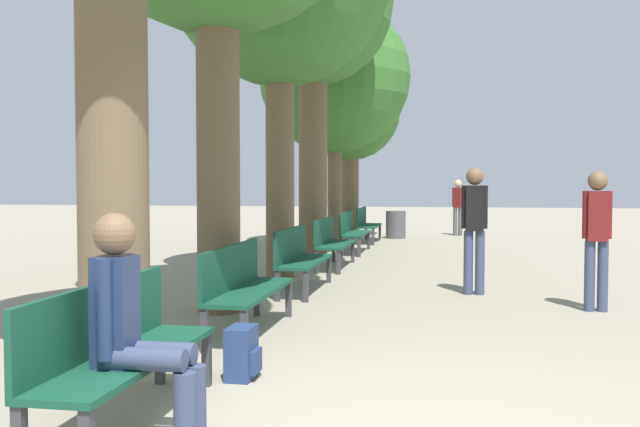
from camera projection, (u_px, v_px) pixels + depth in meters
The scene contains 15 objects.
bench_row_0 at pixel (116, 343), 4.32m from camera, with size 0.45×1.83×0.86m.
bench_row_1 at pixel (242, 282), 6.98m from camera, with size 0.45×1.83×0.86m.
bench_row_2 at pixel (299, 255), 9.65m from camera, with size 0.45×1.83×0.86m.
bench_row_3 at pixel (331, 239), 12.31m from camera, with size 0.45×1.83×0.86m.
bench_row_4 at pixel (351, 229), 14.98m from camera, with size 0.45×1.83×0.86m.
bench_row_5 at pixel (366, 222), 17.64m from camera, with size 0.45×1.83×0.86m.
tree_row_3 at pixel (313, 10), 13.64m from camera, with size 3.09×3.09×6.44m.
tree_row_4 at pixel (335, 78), 16.35m from camera, with size 3.47×3.47×5.63m.
tree_row_5 at pixel (350, 112), 19.02m from camera, with size 2.68×2.68×4.75m.
person_seated at pixel (134, 322), 4.04m from camera, with size 0.63×0.36×1.30m.
backpack at pixel (242, 353), 5.33m from camera, with size 0.23×0.31×0.39m.
pedestrian_near at pixel (597, 231), 8.11m from camera, with size 0.32×0.22×1.60m.
pedestrian_mid at pixel (458, 204), 19.85m from camera, with size 0.32×0.26×1.56m.
pedestrian_far at pixel (474, 222), 9.33m from camera, with size 0.34×0.23×1.67m.
trash_bin at pixel (396, 225), 18.86m from camera, with size 0.52×0.52×0.73m.
Camera 1 is at (0.28, -3.75, 1.47)m, focal length 40.00 mm.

